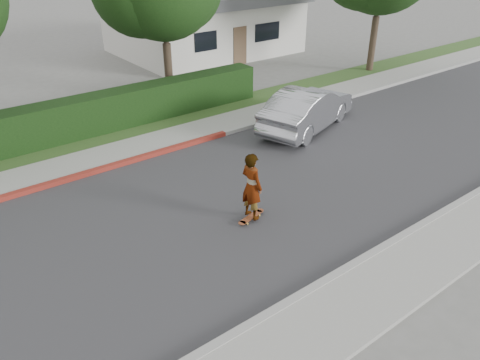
{
  "coord_description": "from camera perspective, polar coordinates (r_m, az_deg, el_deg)",
  "views": [
    {
      "loc": [
        -8.51,
        -9.3,
        6.98
      ],
      "look_at": [
        -1.81,
        -0.56,
        1.0
      ],
      "focal_mm": 35.0,
      "sensor_mm": 36.0,
      "label": 1
    }
  ],
  "objects": [
    {
      "name": "car_silver",
      "position": [
        18.39,
        8.21,
        8.6
      ],
      "size": [
        5.2,
        3.14,
        1.62
      ],
      "primitive_type": "imported",
      "rotation": [
        0.0,
        0.0,
        1.88
      ],
      "color": "#B7B8BE",
      "rests_on": "ground"
    },
    {
      "name": "hedge",
      "position": [
        18.47,
        -18.01,
        7.38
      ],
      "size": [
        15.0,
        1.0,
        1.5
      ],
      "primitive_type": "cube",
      "color": "black",
      "rests_on": "ground"
    },
    {
      "name": "planting_strip",
      "position": [
        19.31,
        -8.75,
        7.14
      ],
      "size": [
        60.0,
        1.6,
        0.1
      ],
      "primitive_type": "cube",
      "color": "#2D4C1E",
      "rests_on": "ground"
    },
    {
      "name": "ground",
      "position": [
        14.4,
        4.37,
        -0.57
      ],
      "size": [
        120.0,
        120.0,
        0.0
      ],
      "primitive_type": "plane",
      "color": "slate",
      "rests_on": "ground"
    },
    {
      "name": "road",
      "position": [
        14.4,
        4.37,
        -0.55
      ],
      "size": [
        60.0,
        8.0,
        0.01
      ],
      "primitive_type": "cube",
      "color": "#2D2D30",
      "rests_on": "ground"
    },
    {
      "name": "curb_near",
      "position": [
        12.13,
        17.4,
        -7.72
      ],
      "size": [
        60.0,
        0.2,
        0.15
      ],
      "primitive_type": "cube",
      "color": "#9E9E99",
      "rests_on": "ground"
    },
    {
      "name": "sidewalk_near",
      "position": [
        11.78,
        20.89,
        -9.7
      ],
      "size": [
        60.0,
        1.6,
        0.12
      ],
      "primitive_type": "cube",
      "color": "gray",
      "rests_on": "ground"
    },
    {
      "name": "curb_far",
      "position": [
        17.31,
        -4.64,
        4.89
      ],
      "size": [
        60.0,
        0.2,
        0.15
      ],
      "primitive_type": "cube",
      "color": "#9E9E99",
      "rests_on": "ground"
    },
    {
      "name": "skateboard",
      "position": [
        12.66,
        1.38,
        -4.49
      ],
      "size": [
        1.01,
        0.42,
        0.09
      ],
      "rotation": [
        0.0,
        0.0,
        0.24
      ],
      "color": "gold",
      "rests_on": "ground"
    },
    {
      "name": "skateboarder",
      "position": [
        12.17,
        1.43,
        -0.75
      ],
      "size": [
        0.5,
        0.71,
        1.86
      ],
      "primitive_type": "imported",
      "rotation": [
        0.0,
        0.0,
        1.65
      ],
      "color": "white",
      "rests_on": "skateboard"
    },
    {
      "name": "house",
      "position": [
        30.59,
        -4.54,
        19.23
      ],
      "size": [
        10.6,
        8.6,
        4.3
      ],
      "color": "beige",
      "rests_on": "ground"
    },
    {
      "name": "curb_red_section",
      "position": [
        15.47,
        -20.29,
        0.1
      ],
      "size": [
        12.0,
        0.21,
        0.15
      ],
      "primitive_type": "cube",
      "color": "maroon",
      "rests_on": "ground"
    },
    {
      "name": "sidewalk_far",
      "position": [
        18.02,
        -6.22,
        5.74
      ],
      "size": [
        60.0,
        1.6,
        0.12
      ],
      "primitive_type": "cube",
      "color": "gray",
      "rests_on": "ground"
    }
  ]
}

